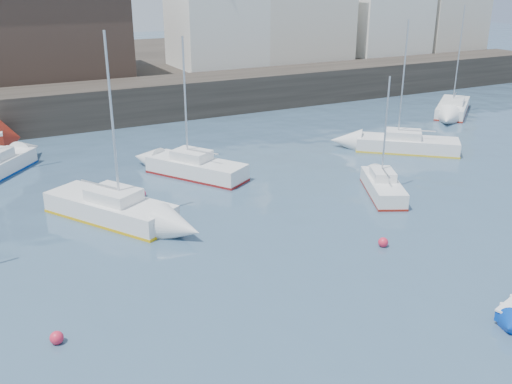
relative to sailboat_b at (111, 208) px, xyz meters
name	(u,v)px	position (x,y,z in m)	size (l,w,h in m)	color
water	(437,362)	(6.08, -15.49, -0.58)	(220.00, 220.00, 0.00)	#2D4760
quay_wall	(125,102)	(6.08, 19.51, 0.92)	(90.00, 5.00, 3.00)	#28231E
land_strip	(79,72)	(6.08, 37.51, 0.82)	(90.00, 32.00, 2.80)	#28231E
bldg_east_b	(383,6)	(37.08, 26.01, 7.29)	(11.88, 11.88, 9.95)	white
bldg_east_c	(445,0)	(46.08, 26.01, 7.79)	(11.14, 11.14, 10.95)	beige
bldg_east_d	(216,17)	(17.08, 26.01, 6.79)	(11.14, 11.14, 8.95)	white
warehouse	(24,31)	(0.08, 27.51, 6.04)	(16.40, 10.40, 7.60)	#3D2D26
sailboat_b	(111,208)	(0.00, 0.00, 0.00)	(5.47, 7.03, 8.87)	white
sailboat_c	(383,186)	(13.75, -3.45, -0.10)	(3.46, 4.93, 6.26)	white
sailboat_d	(407,144)	(20.38, 2.20, -0.06)	(6.43, 5.93, 8.48)	white
sailboat_f	(196,167)	(5.96, 3.92, -0.02)	(4.91, 6.23, 7.96)	white
sailboat_g	(453,107)	(31.56, 9.15, -0.07)	(6.84, 6.19, 8.87)	white
buoy_near	(57,343)	(-4.04, -9.15, -0.58)	(0.44, 0.44, 0.44)	red
buoy_mid	(383,246)	(9.73, -8.44, -0.58)	(0.44, 0.44, 0.44)	red
buoy_far	(142,197)	(2.19, 2.19, -0.58)	(0.40, 0.40, 0.40)	red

